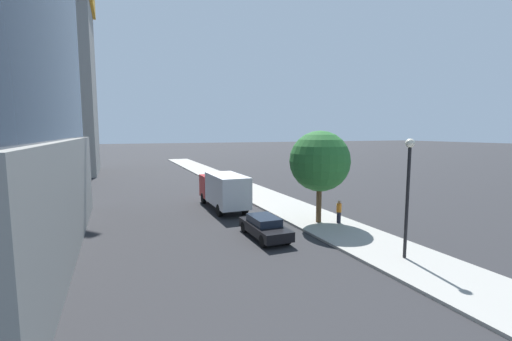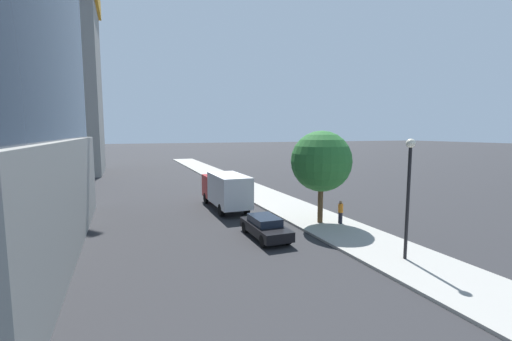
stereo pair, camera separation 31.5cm
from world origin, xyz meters
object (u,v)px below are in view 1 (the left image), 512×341
at_px(street_lamp, 408,181).
at_px(street_tree, 320,161).
at_px(pedestrian_orange_shirt, 339,212).
at_px(box_truck, 224,189).
at_px(car_black, 265,227).
at_px(construction_building, 40,69).

distance_m(street_lamp, street_tree, 7.41).
distance_m(street_tree, pedestrian_orange_shirt, 3.71).
xyz_separation_m(street_tree, box_truck, (-4.74, 6.95, -2.70)).
height_order(car_black, box_truck, box_truck).
xyz_separation_m(street_lamp, car_black, (-4.99, 5.98, -3.32)).
distance_m(street_lamp, box_truck, 15.37).
height_order(box_truck, pedestrian_orange_shirt, box_truck).
bearing_deg(box_truck, street_tree, -55.73).
relative_size(construction_building, street_lamp, 5.98).
relative_size(construction_building, pedestrian_orange_shirt, 22.55).
xyz_separation_m(construction_building, pedestrian_orange_shirt, (23.76, -40.10, -14.65)).
height_order(construction_building, street_lamp, construction_building).
height_order(construction_building, car_black, construction_building).
bearing_deg(box_truck, street_lamp, -70.83).
relative_size(construction_building, car_black, 8.02).
bearing_deg(car_black, construction_building, 113.67).
bearing_deg(construction_building, box_truck, -61.12).
xyz_separation_m(construction_building, car_black, (17.87, -40.78, -14.90)).
height_order(construction_building, street_tree, construction_building).
bearing_deg(box_truck, car_black, -90.00).
bearing_deg(construction_building, street_tree, -60.12).
xyz_separation_m(car_black, pedestrian_orange_shirt, (5.89, 0.67, 0.25)).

